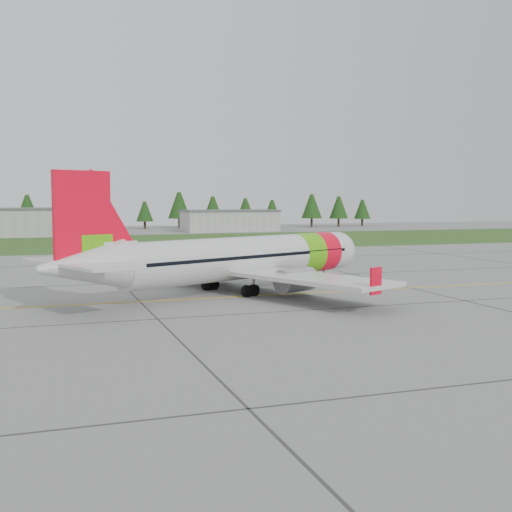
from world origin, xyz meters
name	(u,v)px	position (x,y,z in m)	size (l,w,h in m)	color
ground	(354,307)	(0.00, 0.00, 0.00)	(320.00, 320.00, 0.00)	gray
aircraft	(238,259)	(-5.87, 10.75, 2.96)	(32.12, 30.48, 10.27)	silver
service_van	(128,239)	(-9.82, 53.62, 2.28)	(1.59, 1.50, 4.55)	silver
grass_strip	(159,241)	(0.00, 82.00, 0.01)	(320.00, 50.00, 0.03)	#30561E
taxi_guideline	(311,293)	(0.00, 8.00, 0.01)	(120.00, 0.25, 0.02)	gold
hangar_west	(3,223)	(-30.00, 110.00, 3.00)	(32.00, 14.00, 6.00)	#A8A8A3
hangar_east	(229,221)	(25.00, 118.00, 2.60)	(24.00, 12.00, 5.20)	#A8A8A3
treeline	(123,211)	(0.00, 138.00, 5.00)	(160.00, 8.00, 10.00)	#1C3F14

